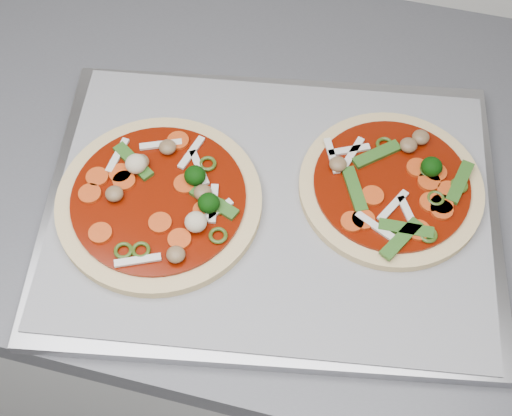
# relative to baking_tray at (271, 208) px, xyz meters

# --- Properties ---
(baking_tray) EXTENTS (0.56, 0.45, 0.02)m
(baking_tray) POSITION_rel_baking_tray_xyz_m (0.00, 0.00, 0.00)
(baking_tray) COLOR #9D9CA2
(baking_tray) RESTS_ON countertop
(parchment) EXTENTS (0.53, 0.42, 0.00)m
(parchment) POSITION_rel_baking_tray_xyz_m (0.00, 0.00, 0.01)
(parchment) COLOR #98979D
(parchment) RESTS_ON baking_tray
(pizza_left) EXTENTS (0.28, 0.28, 0.04)m
(pizza_left) POSITION_rel_baking_tray_xyz_m (-0.12, -0.03, 0.02)
(pizza_left) COLOR #E2C688
(pizza_left) RESTS_ON parchment
(pizza_right) EXTENTS (0.21, 0.21, 0.03)m
(pizza_right) POSITION_rel_baking_tray_xyz_m (0.13, 0.05, 0.02)
(pizza_right) COLOR #E2C688
(pizza_right) RESTS_ON parchment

